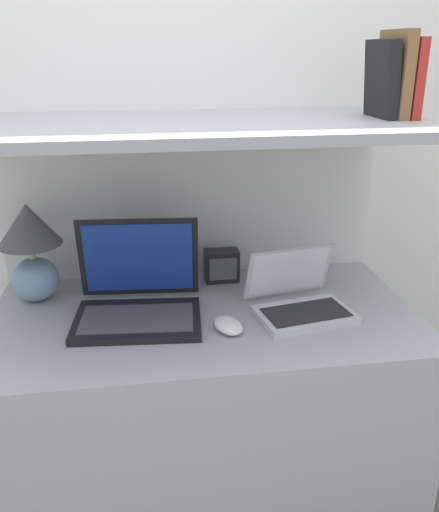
# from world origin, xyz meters

# --- Properties ---
(wall_back) EXTENTS (6.00, 0.05, 2.40)m
(wall_back) POSITION_xyz_m (0.00, 0.71, 1.20)
(wall_back) COLOR white
(wall_back) RESTS_ON ground_plane
(desk) EXTENTS (1.23, 0.64, 0.73)m
(desk) POSITION_xyz_m (0.00, 0.32, 0.36)
(desk) COLOR #999EA3
(desk) RESTS_ON ground_plane
(back_riser) EXTENTS (1.23, 0.04, 1.24)m
(back_riser) POSITION_xyz_m (0.00, 0.66, 0.62)
(back_riser) COLOR white
(back_riser) RESTS_ON ground_plane
(shelf) EXTENTS (1.23, 0.58, 0.03)m
(shelf) POSITION_xyz_m (0.00, 0.39, 1.26)
(shelf) COLOR #999EA3
(shelf) RESTS_ON back_riser
(table_lamp) EXTENTS (0.19, 0.19, 0.30)m
(table_lamp) POSITION_xyz_m (-0.50, 0.50, 0.91)
(table_lamp) COLOR #7593B2
(table_lamp) RESTS_ON desk
(laptop_large) EXTENTS (0.38, 0.31, 0.27)m
(laptop_large) POSITION_xyz_m (-0.19, 0.34, 0.79)
(laptop_large) COLOR black
(laptop_large) RESTS_ON desk
(laptop_small) EXTENTS (0.30, 0.27, 0.18)m
(laptop_small) POSITION_xyz_m (0.27, 0.29, 0.77)
(laptop_small) COLOR silver
(laptop_small) RESTS_ON desk
(computer_mouse) EXTENTS (0.10, 0.12, 0.03)m
(computer_mouse) POSITION_xyz_m (0.05, 0.22, 0.75)
(computer_mouse) COLOR white
(computer_mouse) RESTS_ON desk
(router_box) EXTENTS (0.11, 0.06, 0.11)m
(router_box) POSITION_xyz_m (0.08, 0.56, 0.78)
(router_box) COLOR black
(router_box) RESTS_ON desk
(book_red) EXTENTS (0.03, 0.18, 0.21)m
(book_red) POSITION_xyz_m (0.57, 0.39, 1.38)
(book_red) COLOR #A82823
(book_red) RESTS_ON shelf
(book_brown) EXTENTS (0.03, 0.18, 0.23)m
(book_brown) POSITION_xyz_m (0.54, 0.39, 1.39)
(book_brown) COLOR brown
(book_brown) RESTS_ON shelf
(book_black) EXTENTS (0.05, 0.16, 0.21)m
(book_black) POSITION_xyz_m (0.50, 0.39, 1.37)
(book_black) COLOR black
(book_black) RESTS_ON shelf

